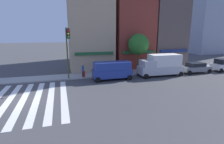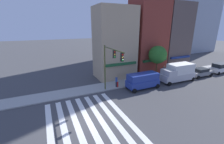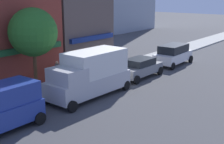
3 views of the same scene
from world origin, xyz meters
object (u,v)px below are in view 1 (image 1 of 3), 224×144
object	(u,v)px
van_blue	(112,70)
box_truck_silver	(161,65)
sedan_grey	(195,68)
pedestrian_grey_coat	(150,64)
pedestrian_orange_vest	(163,64)
pedestrian_blue_shirt	(83,70)
street_tree	(138,44)
fire_hydrant	(84,74)
traffic_signal	(67,43)

from	to	relation	value
van_blue	box_truck_silver	xyz separation A→B (m)	(7.19, 0.00, 0.30)
sedan_grey	pedestrian_grey_coat	size ratio (longest dim) A/B	2.50
van_blue	pedestrian_orange_vest	xyz separation A→B (m)	(9.33, 2.75, -0.21)
sedan_grey	pedestrian_blue_shirt	size ratio (longest dim) A/B	2.50
pedestrian_orange_vest	street_tree	xyz separation A→B (m)	(-4.38, 0.05, 3.24)
van_blue	sedan_grey	world-z (taller)	van_blue
box_truck_silver	pedestrian_orange_vest	world-z (taller)	box_truck_silver
pedestrian_grey_coat	fire_hydrant	world-z (taller)	pedestrian_grey_coat
traffic_signal	van_blue	world-z (taller)	traffic_signal
pedestrian_grey_coat	street_tree	distance (m)	4.13
van_blue	sedan_grey	xyz separation A→B (m)	(13.24, 0.00, -0.44)
street_tree	box_truck_silver	bearing A→B (deg)	-51.28
traffic_signal	street_tree	size ratio (longest dim) A/B	1.16
box_truck_silver	sedan_grey	size ratio (longest dim) A/B	1.41
sedan_grey	pedestrian_grey_coat	distance (m)	6.77
box_truck_silver	street_tree	xyz separation A→B (m)	(-2.24, 2.80, 2.72)
traffic_signal	sedan_grey	distance (m)	19.13
pedestrian_orange_vest	pedestrian_grey_coat	size ratio (longest dim) A/B	1.00
pedestrian_orange_vest	pedestrian_grey_coat	distance (m)	2.02
pedestrian_blue_shirt	fire_hydrant	xyz separation A→B (m)	(0.16, -0.11, -0.46)
fire_hydrant	traffic_signal	bearing A→B (deg)	-136.05
pedestrian_blue_shirt	pedestrian_orange_vest	bearing A→B (deg)	26.33
pedestrian_orange_vest	pedestrian_grey_coat	bearing A→B (deg)	-130.08
van_blue	pedestrian_orange_vest	size ratio (longest dim) A/B	2.83
fire_hydrant	sedan_grey	bearing A→B (deg)	-5.83
traffic_signal	sedan_grey	bearing A→B (deg)	0.91
pedestrian_orange_vest	fire_hydrant	xyz separation A→B (m)	(-12.72, -1.05, -0.46)
pedestrian_orange_vest	box_truck_silver	bearing A→B (deg)	-57.30
box_truck_silver	street_tree	bearing A→B (deg)	130.43
sedan_grey	street_tree	distance (m)	9.41
pedestrian_blue_shirt	pedestrian_grey_coat	bearing A→B (deg)	30.70
sedan_grey	box_truck_silver	bearing A→B (deg)	-179.11
pedestrian_blue_shirt	street_tree	xyz separation A→B (m)	(8.51, 0.99, 3.24)
pedestrian_blue_shirt	fire_hydrant	bearing A→B (deg)	-12.21
fire_hydrant	pedestrian_blue_shirt	bearing A→B (deg)	145.63
box_truck_silver	sedan_grey	distance (m)	6.09
sedan_grey	traffic_signal	bearing A→B (deg)	-178.20
sedan_grey	fire_hydrant	distance (m)	16.72
sedan_grey	fire_hydrant	bearing A→B (deg)	175.06
box_truck_silver	street_tree	distance (m)	4.50
box_truck_silver	sedan_grey	bearing A→B (deg)	1.71
street_tree	fire_hydrant	bearing A→B (deg)	-172.49
traffic_signal	street_tree	bearing A→B (deg)	16.56
pedestrian_orange_vest	street_tree	bearing A→B (deg)	-110.15
pedestrian_orange_vest	street_tree	size ratio (longest dim) A/B	0.31
van_blue	pedestrian_orange_vest	distance (m)	9.73
pedestrian_grey_coat	fire_hydrant	size ratio (longest dim) A/B	2.10
traffic_signal	van_blue	xyz separation A→B (m)	(5.47, 0.30, -3.55)
sedan_grey	pedestrian_blue_shirt	world-z (taller)	pedestrian_blue_shirt
pedestrian_orange_vest	pedestrian_grey_coat	xyz separation A→B (m)	(-1.89, 0.71, 0.00)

